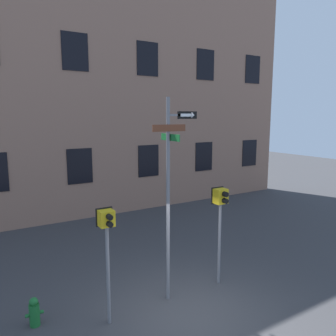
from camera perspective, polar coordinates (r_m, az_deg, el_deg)
The scene contains 6 objects.
ground_plane at distance 8.39m, azimuth 3.67°, elevation -24.31°, with size 60.00×60.00×0.00m, color #38383A.
building_facade at distance 15.37m, azimuth -16.22°, elevation 18.72°, with size 24.00×0.64×14.60m.
street_sign_pole at distance 7.96m, azimuth 0.38°, elevation -3.16°, with size 1.26×0.82×5.05m.
pedestrian_signal_left at distance 7.32m, azimuth -10.58°, elevation -11.45°, with size 0.38×0.40×2.65m.
pedestrian_signal_right at distance 9.01m, azimuth 9.11°, elevation -6.95°, with size 0.40×0.40×2.71m.
fire_hydrant at distance 8.44m, azimuth -22.26°, elevation -22.22°, with size 0.38×0.22×0.67m.
Camera 1 is at (-4.03, -5.75, 4.60)m, focal length 35.00 mm.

